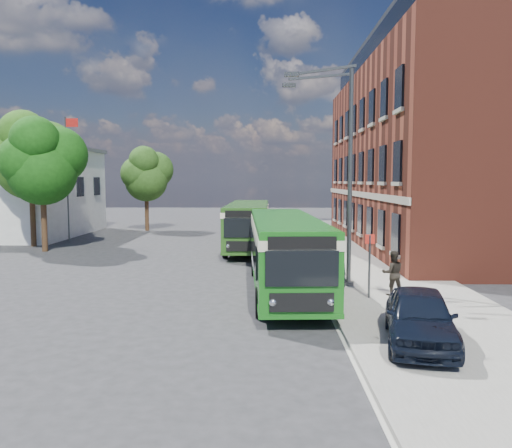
{
  "coord_description": "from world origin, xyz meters",
  "views": [
    {
      "loc": [
        1.76,
        -22.56,
        4.51
      ],
      "look_at": [
        1.23,
        3.83,
        2.2
      ],
      "focal_mm": 35.0,
      "sensor_mm": 36.0,
      "label": 1
    }
  ],
  "objects_px": {
    "bus_rear": "(248,222)",
    "parked_car": "(420,317)",
    "bus_front": "(285,246)",
    "street_lamp": "(341,174)"
  },
  "relations": [
    {
      "from": "parked_car",
      "to": "street_lamp",
      "type": "bearing_deg",
      "value": 109.78
    },
    {
      "from": "parked_car",
      "to": "bus_front",
      "type": "bearing_deg",
      "value": 126.83
    },
    {
      "from": "parked_car",
      "to": "bus_rear",
      "type": "bearing_deg",
      "value": 117.2
    },
    {
      "from": "street_lamp",
      "to": "parked_car",
      "type": "height_order",
      "value": "street_lamp"
    },
    {
      "from": "bus_rear",
      "to": "parked_car",
      "type": "distance_m",
      "value": 20.01
    },
    {
      "from": "bus_front",
      "to": "parked_car",
      "type": "height_order",
      "value": "bus_front"
    },
    {
      "from": "bus_rear",
      "to": "parked_car",
      "type": "bearing_deg",
      "value": -74.71
    },
    {
      "from": "bus_front",
      "to": "parked_car",
      "type": "relative_size",
      "value": 2.78
    },
    {
      "from": "bus_front",
      "to": "street_lamp",
      "type": "bearing_deg",
      "value": 7.02
    },
    {
      "from": "bus_front",
      "to": "parked_car",
      "type": "distance_m",
      "value": 7.97
    }
  ]
}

